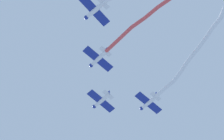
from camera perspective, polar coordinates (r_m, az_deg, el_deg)
name	(u,v)px	position (r m, az deg, el deg)	size (l,w,h in m)	color
airplane_lead	(101,101)	(79.78, -1.76, -5.00)	(6.40, 6.31, 1.84)	silver
airplane_left_wing	(98,59)	(74.16, -2.24, 1.87)	(6.51, 6.19, 1.84)	silver
smoke_trail_left_wing	(158,10)	(72.16, 7.46, 9.70)	(21.92, 16.60, 4.11)	#DB4C4C
airplane_right_wing	(149,102)	(80.81, 5.96, -5.26)	(6.53, 6.17, 1.84)	silver
smoke_trail_right_wing	(191,56)	(75.66, 12.77, 2.25)	(12.53, 21.98, 1.56)	white
airplane_slot	(95,10)	(69.50, -2.82, 9.66)	(6.12, 6.57, 1.84)	silver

